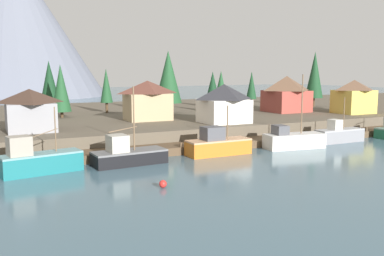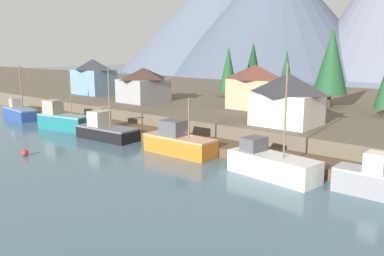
% 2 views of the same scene
% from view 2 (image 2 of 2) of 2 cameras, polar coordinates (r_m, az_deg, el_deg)
% --- Properties ---
extents(ground_plane, '(400.00, 400.00, 1.00)m').
position_cam_2_polar(ground_plane, '(60.66, 11.72, -0.02)').
color(ground_plane, '#476675').
extents(dock, '(80.00, 4.00, 1.60)m').
position_cam_2_polar(dock, '(45.72, 0.90, -2.16)').
color(dock, brown).
rests_on(dock, ground_plane).
extents(shoreline_bank, '(400.00, 56.00, 2.50)m').
position_cam_2_polar(shoreline_bank, '(71.03, 16.41, 2.81)').
color(shoreline_bank, brown).
rests_on(shoreline_bank, ground_plane).
extents(mountain_west_peak, '(116.78, 116.78, 59.36)m').
position_cam_2_polar(mountain_west_peak, '(220.36, 5.62, 16.01)').
color(mountain_west_peak, slate).
rests_on(mountain_west_peak, ground_plane).
extents(mountain_central_peak, '(93.91, 93.91, 53.04)m').
position_cam_2_polar(mountain_central_peak, '(186.59, 11.82, 15.74)').
color(mountain_central_peak, '#4C566B').
rests_on(mountain_central_peak, ground_plane).
extents(fishing_boat_blue, '(7.86, 3.45, 8.55)m').
position_cam_2_polar(fishing_boat_blue, '(69.64, -23.27, 2.03)').
color(fishing_boat_blue, navy).
rests_on(fishing_boat_blue, ground_plane).
extents(fishing_boat_teal, '(8.29, 3.86, 6.74)m').
position_cam_2_polar(fishing_boat_teal, '(58.56, -17.94, 1.13)').
color(fishing_boat_teal, '#196B70').
rests_on(fishing_boat_teal, ground_plane).
extents(fishing_boat_black, '(8.39, 3.70, 8.71)m').
position_cam_2_polar(fishing_boat_black, '(51.02, -12.16, -0.31)').
color(fishing_boat_black, black).
rests_on(fishing_boat_black, ground_plane).
extents(fishing_boat_orange, '(8.21, 2.86, 6.12)m').
position_cam_2_polar(fishing_boat_orange, '(42.79, -1.91, -2.03)').
color(fishing_boat_orange, '#CC6B1E').
rests_on(fishing_boat_orange, ground_plane).
extents(fishing_boat_white, '(8.50, 3.94, 9.93)m').
position_cam_2_polar(fishing_boat_white, '(35.97, 11.22, -5.03)').
color(fishing_boat_white, silver).
rests_on(fishing_boat_white, ground_plane).
extents(house_white, '(7.06, 6.25, 5.91)m').
position_cam_2_polar(house_white, '(46.79, 13.43, 4.10)').
color(house_white, silver).
rests_on(house_white, shoreline_bank).
extents(house_grey, '(6.26, 7.32, 5.55)m').
position_cam_2_polar(house_grey, '(66.32, -6.92, 6.17)').
color(house_grey, gray).
rests_on(house_grey, shoreline_bank).
extents(house_blue, '(8.00, 5.56, 6.67)m').
position_cam_2_polar(house_blue, '(79.14, -13.83, 7.15)').
color(house_blue, '#6689A8').
rests_on(house_blue, shoreline_bank).
extents(house_tan, '(7.29, 4.97, 6.35)m').
position_cam_2_polar(house_tan, '(58.40, 8.90, 5.85)').
color(house_tan, tan).
rests_on(house_tan, shoreline_bank).
extents(conifer_near_right, '(2.31, 2.31, 8.35)m').
position_cam_2_polar(conifer_near_right, '(72.64, 13.27, 8.17)').
color(conifer_near_right, '#4C3823').
rests_on(conifer_near_right, shoreline_bank).
extents(conifer_mid_right, '(4.99, 4.99, 11.61)m').
position_cam_2_polar(conifer_mid_right, '(63.04, 19.22, 8.96)').
color(conifer_mid_right, '#4C3823').
rests_on(conifer_mid_right, shoreline_bank).
extents(conifer_back_left, '(3.89, 3.89, 9.80)m').
position_cam_2_polar(conifer_back_left, '(81.30, 8.67, 8.90)').
color(conifer_back_left, '#4C3823').
rests_on(conifer_back_left, shoreline_bank).
extents(conifer_back_right, '(3.27, 3.27, 9.02)m').
position_cam_2_polar(conifer_back_right, '(73.24, 5.20, 8.37)').
color(conifer_back_right, '#4C3823').
rests_on(conifer_back_right, shoreline_bank).
extents(channel_buoy, '(0.70, 0.70, 0.70)m').
position_cam_2_polar(channel_buoy, '(45.72, -22.68, -3.24)').
color(channel_buoy, red).
rests_on(channel_buoy, ground_plane).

